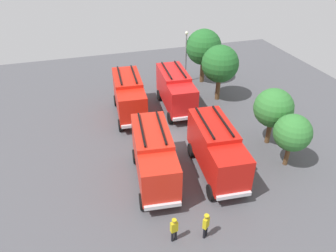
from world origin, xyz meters
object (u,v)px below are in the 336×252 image
object	(u,v)px
firefighter_2	(174,229)
tree_3	(293,133)
fire_truck_2	(176,89)
tree_2	(273,108)
firefighter_1	(206,225)
firefighter_0	(217,113)
tree_1	(220,64)
tree_0	(204,47)
fire_truck_1	(154,156)
firefighter_3	(146,133)
traffic_cone_1	(222,131)
fire_truck_0	(129,95)
traffic_cone_0	(148,135)
lamppost	(186,53)
fire_truck_3	(217,148)

from	to	relation	value
firefighter_2	tree_3	bearing A→B (deg)	-77.82
fire_truck_2	tree_2	bearing A→B (deg)	39.21
fire_truck_2	firefighter_1	xyz separation A→B (m)	(15.57, -3.21, -1.12)
firefighter_0	tree_1	distance (m)	5.72
tree_3	firefighter_1	bearing A→B (deg)	-62.29
tree_0	fire_truck_1	bearing A→B (deg)	-33.05
firefighter_3	traffic_cone_1	size ratio (longest dim) A/B	2.65
fire_truck_0	firefighter_0	world-z (taller)	fire_truck_0
fire_truck_0	firefighter_3	world-z (taller)	fire_truck_0
tree_2	traffic_cone_0	world-z (taller)	tree_2
tree_2	firefighter_1	bearing A→B (deg)	-49.58
traffic_cone_1	lamppost	size ratio (longest dim) A/B	0.11
fire_truck_2	firefighter_2	world-z (taller)	fire_truck_2
fire_truck_1	firefighter_1	size ratio (longest dim) A/B	4.08
fire_truck_2	tree_3	size ratio (longest dim) A/B	1.69
fire_truck_0	fire_truck_2	bearing A→B (deg)	93.03
firefighter_3	tree_2	size ratio (longest dim) A/B	0.35
tree_3	lamppost	size ratio (longest dim) A/B	0.72
fire_truck_1	fire_truck_3	world-z (taller)	same
tree_1	firefighter_3	bearing A→B (deg)	-58.10
fire_truck_2	firefighter_2	distance (m)	16.14
fire_truck_1	tree_0	xyz separation A→B (m)	(-15.17, 9.87, 2.04)
tree_2	fire_truck_1	bearing A→B (deg)	-80.51
fire_truck_0	tree_2	size ratio (longest dim) A/B	1.48
firefighter_2	lamppost	world-z (taller)	lamppost
tree_2	traffic_cone_0	bearing A→B (deg)	-110.90
traffic_cone_1	firefighter_0	bearing A→B (deg)	167.70
fire_truck_1	fire_truck_3	distance (m)	4.59
tree_2	tree_0	bearing A→B (deg)	-177.41
fire_truck_1	traffic_cone_1	world-z (taller)	fire_truck_1
tree_1	tree_2	world-z (taller)	tree_1
firefighter_2	tree_2	size ratio (longest dim) A/B	0.35
firefighter_0	lamppost	xyz separation A→B (m)	(-9.56, 0.22, 2.63)
fire_truck_1	traffic_cone_0	world-z (taller)	fire_truck_1
fire_truck_2	tree_0	world-z (taller)	tree_0
fire_truck_0	traffic_cone_1	xyz separation A→B (m)	(5.85, 7.12, -1.82)
fire_truck_3	traffic_cone_0	world-z (taller)	fire_truck_3
fire_truck_2	fire_truck_3	distance (m)	10.21
firefighter_2	lamppost	xyz separation A→B (m)	(-21.14, 8.21, 2.59)
fire_truck_3	lamppost	size ratio (longest dim) A/B	1.22
tree_3	traffic_cone_1	bearing A→B (deg)	-150.74
fire_truck_2	traffic_cone_1	xyz separation A→B (m)	(5.76, 2.47, -1.82)
firefighter_1	tree_3	distance (m)	9.94
firefighter_2	tree_1	xyz separation A→B (m)	(-16.00, 10.03, 2.97)
tree_0	fire_truck_0	bearing A→B (deg)	-61.27
firefighter_0	tree_3	world-z (taller)	tree_3
tree_1	tree_0	bearing A→B (deg)	178.40
firefighter_3	traffic_cone_1	bearing A→B (deg)	-172.58
fire_truck_1	lamppost	size ratio (longest dim) A/B	1.23
fire_truck_2	traffic_cone_0	bearing A→B (deg)	-39.09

